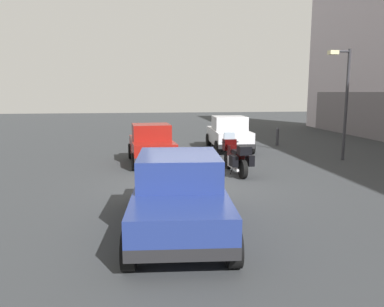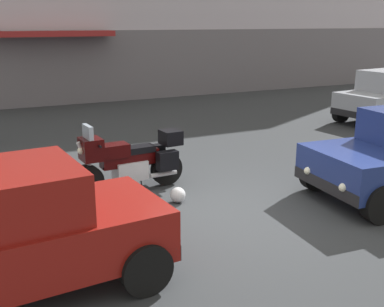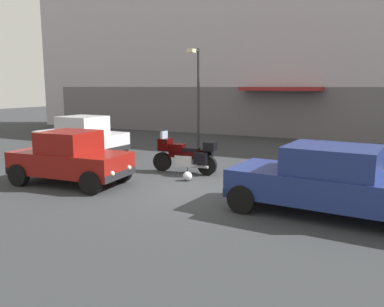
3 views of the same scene
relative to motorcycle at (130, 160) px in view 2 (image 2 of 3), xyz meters
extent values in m
plane|color=#2D3033|center=(1.27, -1.73, -0.62)|extent=(80.00, 80.00, 0.00)
cube|color=#625C62|center=(1.27, 10.51, 0.78)|extent=(33.19, 0.12, 2.80)
cube|color=maroon|center=(0.57, 10.08, 2.08)|extent=(4.40, 1.10, 0.20)
cylinder|color=black|center=(-0.85, -0.05, -0.30)|extent=(0.65, 0.18, 0.64)
cylinder|color=black|center=(0.76, 0.05, -0.30)|extent=(0.65, 0.18, 0.64)
cylinder|color=#B7B7BC|center=(-0.83, -0.05, 0.13)|extent=(0.33, 0.09, 0.68)
cube|color=#B7B7BC|center=(-0.01, 0.00, -0.20)|extent=(0.62, 0.44, 0.36)
cube|color=black|center=(-0.01, 0.00, 0.04)|extent=(1.12, 0.35, 0.28)
cube|color=black|center=(-0.30, -0.02, 0.22)|extent=(0.54, 0.37, 0.24)
cube|color=black|center=(0.19, 0.01, 0.18)|extent=(0.58, 0.34, 0.12)
cube|color=black|center=(-0.73, -0.05, 0.30)|extent=(0.39, 0.46, 0.40)
cube|color=#8C9EAD|center=(-0.77, -0.05, 0.60)|extent=(0.11, 0.40, 0.28)
sphere|color=#EAEACC|center=(-0.91, -0.06, 0.30)|extent=(0.14, 0.14, 0.14)
cylinder|color=black|center=(-0.65, -0.04, 0.40)|extent=(0.08, 0.62, 0.04)
cylinder|color=#B7B7BC|center=(0.61, -0.16, -0.32)|extent=(0.55, 0.13, 0.09)
cube|color=black|center=(0.66, -0.24, -0.04)|extent=(0.41, 0.23, 0.36)
cube|color=black|center=(0.62, 0.32, -0.04)|extent=(0.41, 0.23, 0.36)
cube|color=black|center=(0.86, 0.06, 0.33)|extent=(0.39, 0.42, 0.28)
cylinder|color=black|center=(0.16, -0.17, -0.47)|extent=(0.03, 0.13, 0.29)
sphere|color=silver|center=(0.56, -0.94, -0.48)|extent=(0.28, 0.28, 0.28)
cube|color=#8C9EAD|center=(8.83, 2.50, 0.70)|extent=(0.20, 1.39, 0.51)
cube|color=black|center=(7.88, 2.40, -0.20)|extent=(0.29, 1.64, 0.20)
cylinder|color=black|center=(8.20, 3.22, -0.30)|extent=(0.66, 0.28, 0.64)
cylinder|color=black|center=(8.36, 1.67, -0.30)|extent=(0.66, 0.28, 0.64)
cube|color=black|center=(2.73, -2.30, -0.20)|extent=(0.26, 1.76, 0.20)
cylinder|color=black|center=(3.07, -3.17, -0.30)|extent=(0.66, 0.27, 0.64)
cylinder|color=black|center=(3.20, -1.50, -0.30)|extent=(0.66, 0.27, 0.64)
sphere|color=silver|center=(2.65, -2.78, -0.08)|extent=(0.14, 0.14, 0.14)
sphere|color=silver|center=(2.72, -1.82, -0.08)|extent=(0.14, 0.14, 0.14)
cube|color=maroon|center=(-2.31, -2.82, 0.02)|extent=(3.51, 1.81, 0.64)
cube|color=maroon|center=(-2.31, -2.82, 0.64)|extent=(1.50, 1.54, 0.60)
cube|color=#8C9EAD|center=(-1.66, -2.78, 0.64)|extent=(0.16, 1.33, 0.51)
cube|color=black|center=(-0.66, -2.70, -0.20)|extent=(0.24, 1.56, 0.20)
cylinder|color=black|center=(-1.12, -1.99, -0.30)|extent=(0.65, 0.27, 0.64)
cylinder|color=black|center=(-1.01, -3.47, -0.30)|extent=(0.65, 0.27, 0.64)
sphere|color=silver|center=(-0.65, -2.27, -0.08)|extent=(0.14, 0.14, 0.14)
sphere|color=silver|center=(-0.58, -3.12, -0.08)|extent=(0.14, 0.14, 0.14)
camera|label=1|loc=(12.30, -3.22, 2.19)|focal=34.75mm
camera|label=2|loc=(-2.73, -8.23, 2.49)|focal=44.68mm
camera|label=3|loc=(5.92, -11.45, 2.21)|focal=37.30mm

